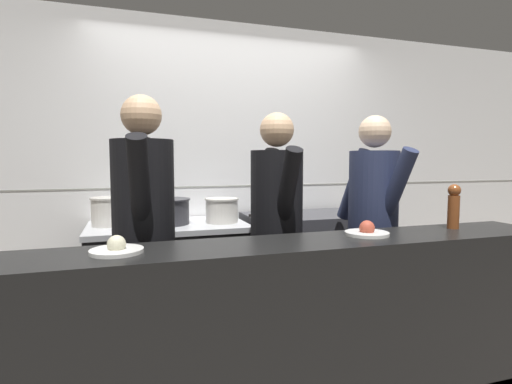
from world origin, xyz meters
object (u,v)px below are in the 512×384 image
object	(u,v)px
oven_range	(169,280)
mixing_bowl_steel	(286,209)
chefs_knife	(269,217)
stock_pot	(109,211)
braising_pot	(222,210)
chef_line	(373,222)
plated_dish_main	(117,248)
chef_head_cook	(144,229)
chef_sous	(276,227)
sauce_pot	(167,211)
pepper_mill	(454,205)
plated_dish_appetiser	(367,231)

from	to	relation	value
oven_range	mixing_bowl_steel	size ratio (longest dim) A/B	4.07
chefs_knife	stock_pot	bearing A→B (deg)	173.72
braising_pot	chefs_knife	distance (m)	0.39
chef_line	plated_dish_main	bearing A→B (deg)	-173.20
chef_head_cook	chef_sous	distance (m)	0.85
chefs_knife	chef_head_cook	distance (m)	1.20
sauce_pot	braising_pot	world-z (taller)	sauce_pot
sauce_pot	chef_sous	size ratio (longest dim) A/B	0.21
stock_pot	chef_head_cook	distance (m)	0.81
mixing_bowl_steel	chef_sous	xyz separation A→B (m)	(-0.36, -0.71, -0.02)
stock_pot	sauce_pot	distance (m)	0.43
braising_pot	chef_sous	world-z (taller)	chef_sous
chef_line	chefs_knife	bearing A→B (deg)	122.11
stock_pot	pepper_mill	world-z (taller)	pepper_mill
chefs_knife	oven_range	bearing A→B (deg)	174.50
chefs_knife	sauce_pot	bearing A→B (deg)	175.18
oven_range	braising_pot	distance (m)	0.69
stock_pot	braising_pot	distance (m)	0.86
chefs_knife	chef_line	bearing A→B (deg)	-48.78
chef_sous	pepper_mill	bearing A→B (deg)	-23.62
chefs_knife	pepper_mill	world-z (taller)	pepper_mill
oven_range	sauce_pot	bearing A→B (deg)	-137.13
chefs_knife	plated_dish_appetiser	xyz separation A→B (m)	(0.20, -1.10, 0.05)
plated_dish_main	chef_head_cook	bearing A→B (deg)	73.69
sauce_pot	pepper_mill	distance (m)	2.01
chef_head_cook	pepper_mill	bearing A→B (deg)	-6.69
braising_pot	plated_dish_main	distance (m)	1.38
oven_range	chef_line	world-z (taller)	chef_line
sauce_pot	chef_head_cook	world-z (taller)	chef_head_cook
oven_range	chef_line	size ratio (longest dim) A/B	0.71
pepper_mill	chef_line	bearing A→B (deg)	122.47
oven_range	stock_pot	xyz separation A→B (m)	(-0.43, 0.06, 0.56)
mixing_bowl_steel	chef_head_cook	xyz separation A→B (m)	(-1.21, -0.76, 0.01)
stock_pot	plated_dish_appetiser	world-z (taller)	stock_pot
mixing_bowl_steel	chef_line	distance (m)	0.83
mixing_bowl_steel	chef_line	bearing A→B (deg)	-64.45
chef_sous	chef_head_cook	bearing A→B (deg)	-174.70
sauce_pot	braising_pot	distance (m)	0.43
chef_head_cook	braising_pot	bearing A→B (deg)	53.50
pepper_mill	chef_sous	size ratio (longest dim) A/B	0.16
plated_dish_appetiser	pepper_mill	distance (m)	0.65
sauce_pot	chef_line	world-z (taller)	chef_line
chef_head_cook	chef_line	xyz separation A→B (m)	(1.57, 0.00, -0.04)
pepper_mill	chef_head_cook	xyz separation A→B (m)	(-1.85, 0.44, -0.12)
pepper_mill	braising_pot	bearing A→B (deg)	137.98
braising_pot	sauce_pot	bearing A→B (deg)	174.19
oven_range	chef_sous	xyz separation A→B (m)	(0.64, -0.67, 0.50)
stock_pot	plated_dish_appetiser	distance (m)	1.90
mixing_bowl_steel	chef_sous	bearing A→B (deg)	-116.66
plated_dish_main	braising_pot	bearing A→B (deg)	56.33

